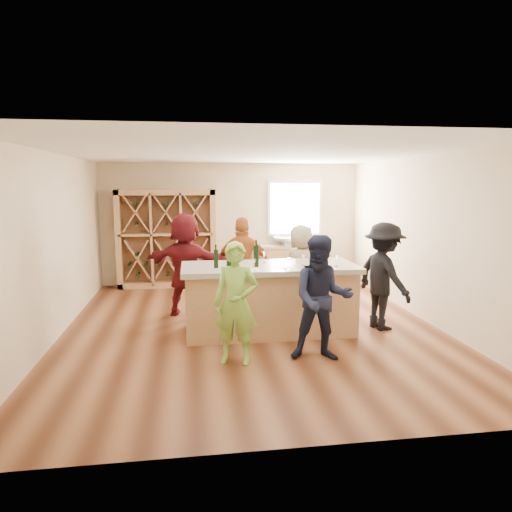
{
  "coord_description": "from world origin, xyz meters",
  "views": [
    {
      "loc": [
        -0.96,
        -7.16,
        2.33
      ],
      "look_at": [
        0.1,
        0.2,
        1.15
      ],
      "focal_mm": 32.0,
      "sensor_mm": 36.0,
      "label": 1
    }
  ],
  "objects": [
    {
      "name": "ceiling",
      "position": [
        0.0,
        0.0,
        2.85
      ],
      "size": [
        6.0,
        7.0,
        0.1
      ],
      "primitive_type": "cube",
      "color": "white",
      "rests_on": "ground"
    },
    {
      "name": "person_near_left",
      "position": [
        -0.4,
        -1.46,
        0.8
      ],
      "size": [
        0.69,
        0.58,
        1.6
      ],
      "primitive_type": "imported",
      "rotation": [
        0.0,
        0.0,
        -0.31
      ],
      "color": "#8CC64C",
      "rests_on": "floor"
    },
    {
      "name": "wine_bottle_b",
      "position": [
        -0.41,
        -0.56,
        1.24
      ],
      "size": [
        0.09,
        0.09,
        0.33
      ],
      "primitive_type": "cylinder",
      "rotation": [
        0.0,
        0.0,
        -0.08
      ],
      "color": "black",
      "rests_on": "tasting_counter_top"
    },
    {
      "name": "wine_bottle_c",
      "position": [
        -0.31,
        -0.39,
        1.24
      ],
      "size": [
        0.1,
        0.1,
        0.33
      ],
      "primitive_type": "cylinder",
      "rotation": [
        0.0,
        0.0,
        -0.29
      ],
      "color": "black",
      "rests_on": "tasting_counter_top"
    },
    {
      "name": "tasting_menu_b",
      "position": [
        0.48,
        -0.66,
        1.08
      ],
      "size": [
        0.22,
        0.3,
        0.0
      ],
      "primitive_type": "cube",
      "rotation": [
        0.0,
        0.0,
        0.05
      ],
      "color": "white",
      "rests_on": "tasting_counter_top"
    },
    {
      "name": "person_server",
      "position": [
        2.09,
        -0.35,
        0.86
      ],
      "size": [
        0.82,
        1.22,
        1.73
      ],
      "primitive_type": "imported",
      "rotation": [
        0.0,
        0.0,
        1.86
      ],
      "color": "black",
      "rests_on": "floor"
    },
    {
      "name": "tasting_menu_a",
      "position": [
        -0.07,
        -0.65,
        1.08
      ],
      "size": [
        0.26,
        0.33,
        0.0
      ],
      "primitive_type": "cube",
      "rotation": [
        0.0,
        0.0,
        0.14
      ],
      "color": "white",
      "rests_on": "tasting_counter_top"
    },
    {
      "name": "wine_bottle_e",
      "position": [
        0.02,
        -0.39,
        1.25
      ],
      "size": [
        0.1,
        0.1,
        0.33
      ],
      "primitive_type": "cylinder",
      "rotation": [
        0.0,
        0.0,
        -0.32
      ],
      "color": "black",
      "rests_on": "tasting_counter_top"
    },
    {
      "name": "wine_glass_b",
      "position": [
        0.46,
        -0.69,
        1.16
      ],
      "size": [
        0.07,
        0.07,
        0.16
      ],
      "primitive_type": "cone",
      "rotation": [
        0.0,
        0.0,
        0.21
      ],
      "color": "white",
      "rests_on": "tasting_counter_top"
    },
    {
      "name": "wine_glass_e",
      "position": [
        1.24,
        -0.54,
        1.16
      ],
      "size": [
        0.07,
        0.07,
        0.16
      ],
      "primitive_type": "cone",
      "rotation": [
        0.0,
        0.0,
        -0.19
      ],
      "color": "white",
      "rests_on": "tasting_counter_top"
    },
    {
      "name": "wine_bottle_a",
      "position": [
        -0.59,
        -0.4,
        1.22
      ],
      "size": [
        0.09,
        0.09,
        0.28
      ],
      "primitive_type": "cylinder",
      "rotation": [
        0.0,
        0.0,
        0.31
      ],
      "color": "black",
      "rests_on": "tasting_counter_top"
    },
    {
      "name": "tasting_counter_top",
      "position": [
        0.24,
        -0.28,
        1.04
      ],
      "size": [
        2.72,
        1.12,
        0.08
      ],
      "primitive_type": "cube",
      "color": "#A69A88",
      "rests_on": "tasting_counter_base"
    },
    {
      "name": "wall_right",
      "position": [
        3.05,
        0.0,
        1.4
      ],
      "size": [
        0.1,
        7.0,
        2.8
      ],
      "primitive_type": "cube",
      "color": "beige",
      "rests_on": "ground"
    },
    {
      "name": "person_far_mid",
      "position": [
        -0.05,
        0.79,
        0.88
      ],
      "size": [
        1.09,
        0.66,
        1.75
      ],
      "primitive_type": "imported",
      "rotation": [
        0.0,
        0.0,
        3.0
      ],
      "color": "#994C19",
      "rests_on": "floor"
    },
    {
      "name": "faucet",
      "position": [
        1.2,
        3.38,
        1.07
      ],
      "size": [
        0.02,
        0.02,
        0.3
      ],
      "primitive_type": "cylinder",
      "color": "silver",
      "rests_on": "back_counter_top"
    },
    {
      "name": "window_frame",
      "position": [
        1.5,
        3.47,
        1.75
      ],
      "size": [
        1.3,
        0.06,
        1.3
      ],
      "primitive_type": "cube",
      "color": "white",
      "rests_on": "wall_back"
    },
    {
      "name": "wine_rack",
      "position": [
        -1.5,
        3.27,
        1.1
      ],
      "size": [
        2.2,
        0.45,
        2.2
      ],
      "primitive_type": "cube",
      "color": "tan",
      "rests_on": "floor"
    },
    {
      "name": "tasting_menu_c",
      "position": [
        1.05,
        -0.67,
        1.08
      ],
      "size": [
        0.31,
        0.35,
        0.0
      ],
      "primitive_type": "cube",
      "rotation": [
        0.0,
        0.0,
        0.39
      ],
      "color": "white",
      "rests_on": "tasting_counter_top"
    },
    {
      "name": "back_counter_top",
      "position": [
        1.4,
        3.2,
        0.89
      ],
      "size": [
        1.7,
        0.62,
        0.06
      ],
      "primitive_type": "cube",
      "color": "#A69A88",
      "rests_on": "back_counter_base"
    },
    {
      "name": "wall_back",
      "position": [
        0.0,
        3.55,
        1.4
      ],
      "size": [
        6.0,
        0.1,
        2.8
      ],
      "primitive_type": "cube",
      "color": "beige",
      "rests_on": "ground"
    },
    {
      "name": "tasting_counter_base",
      "position": [
        0.24,
        -0.28,
        0.5
      ],
      "size": [
        2.6,
        1.0,
        1.0
      ],
      "primitive_type": "cube",
      "color": "tan",
      "rests_on": "floor"
    },
    {
      "name": "window_pane",
      "position": [
        1.5,
        3.44,
        1.75
      ],
      "size": [
        1.18,
        0.01,
        1.18
      ],
      "primitive_type": "cube",
      "color": "white",
      "rests_on": "wall_back"
    },
    {
      "name": "wine_glass_c",
      "position": [
        0.95,
        -0.73,
        1.17
      ],
      "size": [
        0.08,
        0.08,
        0.17
      ],
      "primitive_type": "cone",
      "rotation": [
        0.0,
        0.0,
        0.23
      ],
      "color": "white",
      "rests_on": "tasting_counter_top"
    },
    {
      "name": "person_far_left",
      "position": [
        -1.06,
        0.86,
        0.92
      ],
      "size": [
        1.8,
        1.29,
        1.84
      ],
      "primitive_type": "imported",
      "rotation": [
        0.0,
        0.0,
        2.7
      ],
      "color": "#590F14",
      "rests_on": "floor"
    },
    {
      "name": "person_far_right",
      "position": [
        1.01,
        0.79,
        0.8
      ],
      "size": [
        0.85,
        0.62,
        1.6
      ],
      "primitive_type": "imported",
      "rotation": [
        0.0,
        0.0,
        3.29
      ],
      "color": "gray",
      "rests_on": "floor"
    },
    {
      "name": "wall_front",
      "position": [
        0.0,
        -3.55,
        1.4
      ],
      "size": [
        6.0,
        0.1,
        2.8
      ],
      "primitive_type": "cube",
      "color": "beige",
      "rests_on": "ground"
    },
    {
      "name": "wall_left",
      "position": [
        -3.05,
        0.0,
        1.4
      ],
      "size": [
        0.1,
        7.0,
        2.8
      ],
      "primitive_type": "cube",
      "color": "beige",
      "rests_on": "ground"
    },
    {
      "name": "wine_glass_d",
      "position": [
        0.75,
        -0.43,
        1.16
      ],
      "size": [
        0.07,
        0.07,
        0.16
      ],
      "primitive_type": "cone",
      "rotation": [
        0.0,
        0.0,
        -0.14
      ],
      "color": "white",
      "rests_on": "tasting_counter_top"
    },
    {
      "name": "wine_glass_f",
      "position": [
        0.19,
        -0.08,
        1.17
      ],
      "size": [
        0.07,
        0.07,
        0.18
      ],
      "primitive_type": "cone",
      "color": "white",
      "rests_on": "tasting_counter_top"
    },
    {
      "name": "floor",
      "position": [
        0.0,
        0.0,
        -0.05
      ],
      "size": [
        6.0,
        7.0,
        0.1
      ],
      "primitive_type": "cube",
      "color": "brown",
      "rests_on": "ground"
    },
    {
      "name": "wine_glass_a",
      "position": [
        -0.06,
        -0.74,
        1.16
      ],
      "size": [
        0.07,
        0.07,
        0.16
      ],
      "primitive_type": "cone",
      "rotation": [
        0.0,
        0.0,
        0.15
      ],
      "color": "white",
      "rests_on": "tasting_counter_top"
    },
    {
      "name": "back_counter_base",
      "position": [
        1.4,
        3.2,
        0.43
      ],
      "size": [
        1.6,
        0.58,
        0.86
      ],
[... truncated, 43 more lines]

